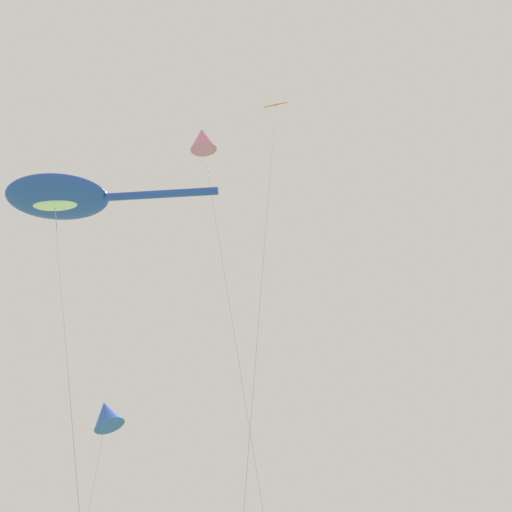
{
  "coord_description": "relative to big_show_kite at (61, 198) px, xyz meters",
  "views": [
    {
      "loc": [
        -8.55,
        0.7,
        1.43
      ],
      "look_at": [
        -1.43,
        7.57,
        7.88
      ],
      "focal_mm": 33.07,
      "sensor_mm": 36.0,
      "label": 1
    }
  ],
  "objects": [
    {
      "name": "big_show_kite",
      "position": [
        0.0,
        0.0,
        0.0
      ],
      "size": [
        6.31,
        7.31,
        13.6
      ],
      "rotation": [
        0.0,
        0.0,
        2.25
      ],
      "color": "blue",
      "rests_on": "ground"
    },
    {
      "name": "small_kite_delta_white",
      "position": [
        3.48,
        -3.97,
        2.91
      ],
      "size": [
        5.17,
        1.44,
        16.72
      ],
      "rotation": [
        0.0,
        0.0,
        1.88
      ],
      "color": "pink",
      "rests_on": "ground"
    },
    {
      "name": "small_kite_box_yellow",
      "position": [
        5.44,
        3.66,
        -6.47
      ],
      "size": [
        1.91,
        2.98,
        7.49
      ],
      "rotation": [
        0.0,
        0.0,
        0.42
      ],
      "color": "blue",
      "rests_on": "ground"
    },
    {
      "name": "small_kite_tiny_distant",
      "position": [
        6.5,
        -5.28,
        5.29
      ],
      "size": [
        1.99,
        0.98,
        20.34
      ],
      "rotation": [
        0.0,
        0.0,
        3.08
      ],
      "color": "orange",
      "rests_on": "ground"
    }
  ]
}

